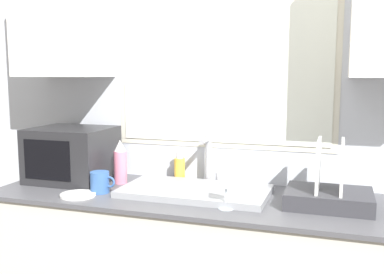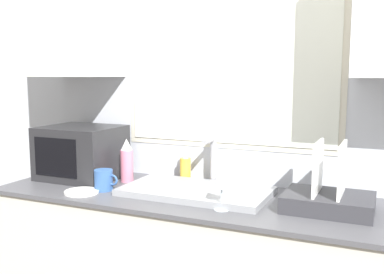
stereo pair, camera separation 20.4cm
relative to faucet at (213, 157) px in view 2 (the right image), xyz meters
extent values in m
cube|color=#4C4C51|center=(0.05, -0.22, -0.15)|extent=(2.06, 0.64, 0.02)
cube|color=silver|center=(0.05, 0.11, 0.25)|extent=(6.00, 0.06, 2.60)
cube|color=beige|center=(0.05, 0.08, 0.45)|extent=(1.16, 0.01, 0.82)
cube|color=white|center=(0.05, 0.08, 0.45)|extent=(1.10, 0.01, 0.76)
cube|color=white|center=(-0.79, -0.08, 0.73)|extent=(0.45, 0.32, 0.65)
cube|color=gray|center=(0.00, -0.20, -0.13)|extent=(0.69, 0.38, 0.03)
cylinder|color=#99999E|center=(0.00, 0.01, -0.02)|extent=(0.03, 0.03, 0.25)
cylinder|color=#99999E|center=(0.00, -0.05, 0.09)|extent=(0.03, 0.12, 0.03)
cylinder|color=#99999E|center=(0.05, 0.01, -0.11)|extent=(0.02, 0.02, 0.06)
cube|color=#232326|center=(-0.71, -0.15, 0.00)|extent=(0.41, 0.35, 0.28)
cube|color=black|center=(-0.74, -0.33, 0.00)|extent=(0.26, 0.01, 0.20)
cube|color=#333338|center=(0.60, -0.21, -0.11)|extent=(0.36, 0.28, 0.07)
cube|color=white|center=(0.55, -0.21, 0.04)|extent=(0.01, 0.22, 0.22)
cube|color=white|center=(0.65, -0.21, 0.04)|extent=(0.01, 0.22, 0.22)
cylinder|color=#D8728C|center=(-0.44, -0.12, -0.06)|extent=(0.07, 0.07, 0.17)
cone|color=silver|center=(-0.44, -0.12, 0.06)|extent=(0.06, 0.06, 0.06)
cylinder|color=gold|center=(-0.16, 0.01, -0.08)|extent=(0.06, 0.06, 0.12)
cylinder|color=white|center=(-0.16, 0.01, 0.00)|extent=(0.03, 0.03, 0.03)
cylinder|color=#335999|center=(-0.45, -0.32, -0.09)|extent=(0.09, 0.09, 0.10)
torus|color=#335999|center=(-0.39, -0.32, -0.09)|extent=(0.06, 0.01, 0.06)
cylinder|color=silver|center=(0.19, -0.39, -0.14)|extent=(0.07, 0.07, 0.00)
cylinder|color=silver|center=(0.19, -0.39, -0.09)|extent=(0.01, 0.01, 0.09)
cone|color=silver|center=(0.19, -0.39, -0.02)|extent=(0.07, 0.07, 0.06)
cylinder|color=white|center=(-0.51, -0.41, -0.14)|extent=(0.16, 0.16, 0.01)
camera|label=1|loc=(0.63, -2.17, 0.42)|focal=42.00mm
camera|label=2|loc=(0.82, -2.10, 0.42)|focal=42.00mm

